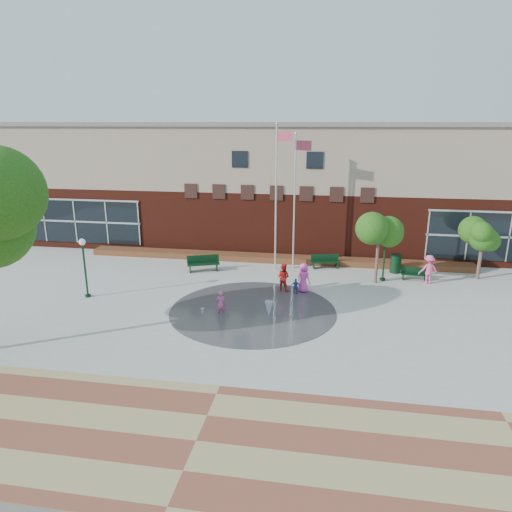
% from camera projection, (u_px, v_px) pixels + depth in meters
% --- Properties ---
extents(ground, '(120.00, 120.00, 0.00)m').
position_uv_depth(ground, '(241.00, 337.00, 20.27)').
color(ground, '#666056').
rests_on(ground, ground).
extents(plaza_concrete, '(46.00, 18.00, 0.01)m').
position_uv_depth(plaza_concrete, '(256.00, 303.00, 24.05)').
color(plaza_concrete, '#A8A8A0').
rests_on(plaza_concrete, ground).
extents(paver_band, '(46.00, 6.00, 0.01)m').
position_uv_depth(paver_band, '(196.00, 441.00, 13.64)').
color(paver_band, brown).
rests_on(paver_band, ground).
extents(splash_pad, '(8.40, 8.40, 0.01)m').
position_uv_depth(splash_pad, '(253.00, 311.00, 23.11)').
color(splash_pad, '#383A3D').
rests_on(splash_pad, ground).
extents(library_building, '(44.40, 10.40, 9.20)m').
position_uv_depth(library_building, '(284.00, 183.00, 35.51)').
color(library_building, '#501A10').
rests_on(library_building, ground).
extents(flower_bed, '(26.00, 1.20, 0.40)m').
position_uv_depth(flower_bed, '(274.00, 262.00, 31.25)').
color(flower_bed, maroon).
rests_on(flower_bed, ground).
extents(flagpole_left, '(1.03, 0.42, 9.19)m').
position_uv_depth(flagpole_left, '(277.00, 191.00, 28.03)').
color(flagpole_left, silver).
rests_on(flagpole_left, ground).
extents(flagpole_right, '(1.05, 0.26, 8.62)m').
position_uv_depth(flagpole_right, '(295.00, 195.00, 28.44)').
color(flagpole_right, silver).
rests_on(flagpole_right, ground).
extents(lamp_left, '(0.35, 0.35, 3.29)m').
position_uv_depth(lamp_left, '(84.00, 261.00, 24.33)').
color(lamp_left, black).
rests_on(lamp_left, ground).
extents(lamp_right, '(0.37, 0.37, 3.53)m').
position_uv_depth(lamp_right, '(385.00, 245.00, 26.89)').
color(lamp_right, black).
rests_on(lamp_right, ground).
extents(bench_left, '(2.11, 1.24, 1.03)m').
position_uv_depth(bench_left, '(203.00, 266.00, 29.09)').
color(bench_left, black).
rests_on(bench_left, ground).
extents(bench_mid, '(1.88, 0.89, 0.91)m').
position_uv_depth(bench_mid, '(325.00, 264.00, 29.71)').
color(bench_mid, black).
rests_on(bench_mid, ground).
extents(bench_right, '(1.55, 0.48, 0.77)m').
position_uv_depth(bench_right, '(414.00, 276.00, 27.47)').
color(bench_right, black).
rests_on(bench_right, ground).
extents(trash_can, '(0.73, 0.73, 1.20)m').
position_uv_depth(trash_can, '(396.00, 263.00, 28.77)').
color(trash_can, black).
rests_on(trash_can, ground).
extents(tree_mid, '(2.59, 2.59, 4.36)m').
position_uv_depth(tree_mid, '(379.00, 231.00, 26.23)').
color(tree_mid, '#4D392F').
rests_on(tree_mid, ground).
extents(tree_small_right, '(2.22, 2.22, 3.79)m').
position_uv_depth(tree_small_right, '(483.00, 235.00, 26.98)').
color(tree_small_right, '#4D392F').
rests_on(tree_small_right, ground).
extents(water_jet_a, '(0.41, 0.41, 0.80)m').
position_uv_depth(water_jet_a, '(269.00, 317.00, 22.32)').
color(water_jet_a, white).
rests_on(water_jet_a, ground).
extents(water_jet_b, '(0.18, 0.18, 0.41)m').
position_uv_depth(water_jet_b, '(203.00, 317.00, 22.39)').
color(water_jet_b, white).
rests_on(water_jet_b, ground).
extents(child_splash, '(0.55, 0.45, 1.28)m').
position_uv_depth(child_splash, '(221.00, 304.00, 22.32)').
color(child_splash, '#C34B80').
rests_on(child_splash, ground).
extents(adult_red, '(0.94, 0.82, 1.62)m').
position_uv_depth(adult_red, '(283.00, 277.00, 25.59)').
color(adult_red, red).
rests_on(adult_red, ground).
extents(adult_pink, '(0.98, 0.89, 1.68)m').
position_uv_depth(adult_pink, '(304.00, 278.00, 25.42)').
color(adult_pink, '#EB42AE').
rests_on(adult_pink, ground).
extents(child_blue, '(0.55, 0.25, 0.93)m').
position_uv_depth(child_blue, '(296.00, 287.00, 25.14)').
color(child_blue, '#2E51A3').
rests_on(child_blue, ground).
extents(person_bench, '(1.22, 0.83, 1.75)m').
position_uv_depth(person_bench, '(429.00, 269.00, 26.75)').
color(person_bench, '#EE5392').
rests_on(person_bench, ground).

